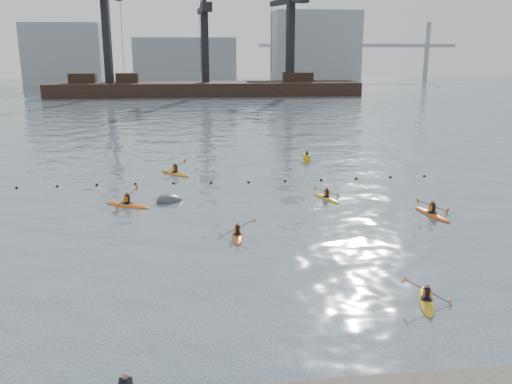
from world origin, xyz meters
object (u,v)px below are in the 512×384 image
nav_buoy (307,158)px  kayaker_0 (238,235)px  kayaker_1 (426,300)px  kayaker_3 (327,198)px  kayaker_2 (127,204)px  kayaker_4 (432,214)px  kayaker_5 (175,173)px  mooring_buoy (170,201)px

nav_buoy → kayaker_0: bearing=-112.1°
kayaker_1 → kayaker_3: kayaker_1 is taller
nav_buoy → kayaker_2: bearing=-139.0°
kayaker_0 → nav_buoy: (8.38, 20.64, 0.28)m
kayaker_1 → kayaker_4: size_ratio=0.82×
kayaker_0 → kayaker_4: (12.84, 2.70, 0.02)m
kayaker_5 → mooring_buoy: size_ratio=1.56×
kayaker_5 → kayaker_3: bearing=-83.3°
kayaker_1 → mooring_buoy: (-11.35, 17.27, -0.09)m
kayaker_4 → kayaker_1: bearing=54.0°
kayaker_1 → mooring_buoy: bearing=141.6°
kayaker_1 → kayaker_4: bearing=83.1°
kayaker_5 → nav_buoy: size_ratio=2.58×
kayaker_2 → kayaker_3: kayaker_2 is taller
kayaker_5 → mooring_buoy: bearing=-133.7°
kayaker_4 → mooring_buoy: kayaker_4 is taller
kayaker_3 → kayaker_4: (5.81, -4.71, 0.02)m
kayaker_1 → kayaker_2: kayaker_2 is taller
kayaker_4 → kayaker_5: size_ratio=1.17×
kayaker_0 → nav_buoy: kayaker_0 is taller
kayaker_3 → mooring_buoy: (-11.14, 0.63, -0.09)m
kayaker_0 → kayaker_1: 11.73m
kayaker_3 → kayaker_5: 14.47m
kayaker_3 → nav_buoy: size_ratio=2.53×
mooring_buoy → kayaker_3: bearing=-3.2°
mooring_buoy → nav_buoy: 17.75m
kayaker_5 → kayaker_1: bearing=-109.5°
kayaker_0 → mooring_buoy: kayaker_0 is taller
kayaker_3 → nav_buoy: 13.31m
mooring_buoy → kayaker_1: bearing=-56.7°
kayaker_5 → kayaker_0: bearing=-119.5°
kayaker_2 → nav_buoy: 20.37m
kayaker_1 → kayaker_2: size_ratio=0.90×
mooring_buoy → kayaker_0: bearing=-62.9°
kayaker_4 → kayaker_5: bearing=-50.8°
kayaker_0 → kayaker_3: 10.21m
kayaker_2 → kayaker_5: (3.00, 9.54, 0.00)m
mooring_buoy → nav_buoy: (12.50, 12.61, 0.37)m
kayaker_3 → mooring_buoy: 11.16m
kayaker_0 → kayaker_3: kayaker_0 is taller
nav_buoy → kayaker_1: bearing=-92.2°
mooring_buoy → kayaker_2: bearing=-164.9°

